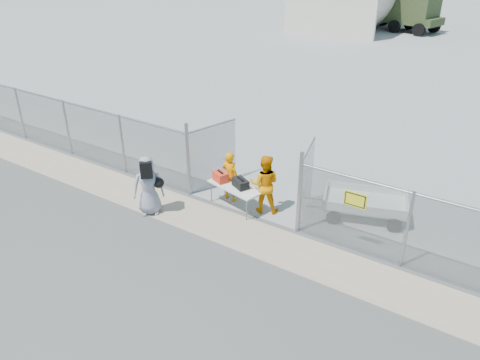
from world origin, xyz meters
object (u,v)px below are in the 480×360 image
Objects in this scene: folding_table at (235,197)px; security_worker_right at (265,184)px; security_worker_left at (230,176)px; utility_trailer at (365,205)px; visitor at (148,185)px.

security_worker_right is at bearing 31.86° from folding_table.
security_worker_left reaches higher than utility_trailer.
utility_trailer reaches higher than folding_table.
security_worker_left is 4.25m from utility_trailer.
utility_trailer is at bearing -10.07° from visitor.
security_worker_right is at bearing -6.58° from visitor.
security_worker_right is 3.11m from utility_trailer.
security_worker_left is 0.90× the size of security_worker_right.
folding_table is at bearing -4.39° from security_worker_right.
visitor is 6.60m from utility_trailer.
visitor is at bearing 54.60° from security_worker_left.
folding_table is 3.98m from utility_trailer.
folding_table is 2.70m from visitor.
security_worker_right is (1.27, 0.00, 0.10)m from security_worker_left.
visitor reaches higher than utility_trailer.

